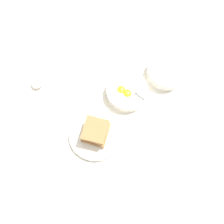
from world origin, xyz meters
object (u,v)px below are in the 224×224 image
soup_spoon (38,78)px  congee_bowl (166,72)px  toast_plate (96,134)px  toast_sandwich (96,131)px  egg_bowl (127,91)px

soup_spoon → congee_bowl: congee_bowl is taller
toast_plate → toast_sandwich: 0.04m
egg_bowl → toast_sandwich: size_ratio=1.31×
soup_spoon → toast_sandwich: bearing=10.2°
toast_sandwich → soup_spoon: (-0.32, -0.06, -0.03)m
toast_sandwich → soup_spoon: 0.33m
toast_plate → congee_bowl: size_ratio=1.33×
egg_bowl → congee_bowl: (0.03, 0.18, 0.00)m
egg_bowl → soup_spoon: size_ratio=1.07×
egg_bowl → toast_plate: (0.06, -0.19, -0.01)m
egg_bowl → soup_spoon: 0.36m
toast_sandwich → soup_spoon: toast_sandwich is taller
soup_spoon → congee_bowl: 0.51m
toast_plate → congee_bowl: congee_bowl is taller
toast_plate → soup_spoon: 0.33m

